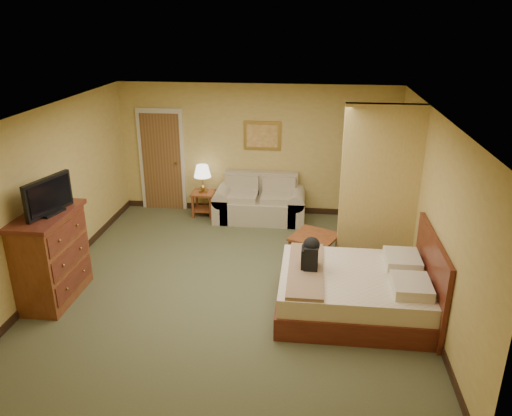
# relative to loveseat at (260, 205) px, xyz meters

# --- Properties ---
(floor) EXTENTS (6.00, 6.00, 0.00)m
(floor) POSITION_rel_loveseat_xyz_m (-0.10, -2.57, -0.29)
(floor) COLOR #4F5235
(floor) RESTS_ON ground
(ceiling) EXTENTS (6.00, 6.00, 0.00)m
(ceiling) POSITION_rel_loveseat_xyz_m (-0.10, -2.57, 2.31)
(ceiling) COLOR white
(ceiling) RESTS_ON back_wall
(back_wall) EXTENTS (5.50, 0.02, 2.60)m
(back_wall) POSITION_rel_loveseat_xyz_m (-0.10, 0.43, 1.01)
(back_wall) COLOR tan
(back_wall) RESTS_ON floor
(left_wall) EXTENTS (0.02, 6.00, 2.60)m
(left_wall) POSITION_rel_loveseat_xyz_m (-2.85, -2.57, 1.01)
(left_wall) COLOR tan
(left_wall) RESTS_ON floor
(right_wall) EXTENTS (0.02, 6.00, 2.60)m
(right_wall) POSITION_rel_loveseat_xyz_m (2.65, -2.57, 1.01)
(right_wall) COLOR tan
(right_wall) RESTS_ON floor
(partition) EXTENTS (1.20, 0.15, 2.60)m
(partition) POSITION_rel_loveseat_xyz_m (2.05, -1.65, 1.01)
(partition) COLOR tan
(partition) RESTS_ON floor
(door) EXTENTS (0.94, 0.16, 2.10)m
(door) POSITION_rel_loveseat_xyz_m (-2.05, 0.39, 0.74)
(door) COLOR beige
(door) RESTS_ON floor
(baseboard) EXTENTS (5.50, 0.02, 0.12)m
(baseboard) POSITION_rel_loveseat_xyz_m (-0.10, 0.42, -0.23)
(baseboard) COLOR black
(baseboard) RESTS_ON floor
(loveseat) EXTENTS (1.78, 0.83, 0.90)m
(loveseat) POSITION_rel_loveseat_xyz_m (0.00, 0.00, 0.00)
(loveseat) COLOR tan
(loveseat) RESTS_ON floor
(side_table) EXTENTS (0.45, 0.45, 0.49)m
(side_table) POSITION_rel_loveseat_xyz_m (-1.15, 0.08, 0.03)
(side_table) COLOR brown
(side_table) RESTS_ON floor
(table_lamp) EXTENTS (0.34, 0.34, 0.56)m
(table_lamp) POSITION_rel_loveseat_xyz_m (-1.15, 0.08, 0.63)
(table_lamp) COLOR olive
(table_lamp) RESTS_ON side_table
(coffee_table) EXTENTS (0.90, 0.90, 0.44)m
(coffee_table) POSITION_rel_loveseat_xyz_m (1.08, -1.66, 0.02)
(coffee_table) COLOR brown
(coffee_table) RESTS_ON floor
(wall_picture) EXTENTS (0.73, 0.04, 0.57)m
(wall_picture) POSITION_rel_loveseat_xyz_m (0.00, 0.40, 1.31)
(wall_picture) COLOR #B78E3F
(wall_picture) RESTS_ON back_wall
(dresser) EXTENTS (0.64, 1.23, 1.31)m
(dresser) POSITION_rel_loveseat_xyz_m (-2.58, -3.28, 0.37)
(dresser) COLOR brown
(dresser) RESTS_ON floor
(tv) EXTENTS (0.29, 0.82, 0.51)m
(tv) POSITION_rel_loveseat_xyz_m (-2.48, -3.28, 1.26)
(tv) COLOR black
(tv) RESTS_ON dresser
(bed) EXTENTS (2.09, 1.78, 1.15)m
(bed) POSITION_rel_loveseat_xyz_m (1.71, -3.12, 0.02)
(bed) COLOR #531D13
(bed) RESTS_ON floor
(backpack) EXTENTS (0.23, 0.28, 0.49)m
(backpack) POSITION_rel_loveseat_xyz_m (1.03, -3.09, 0.53)
(backpack) COLOR black
(backpack) RESTS_ON bed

